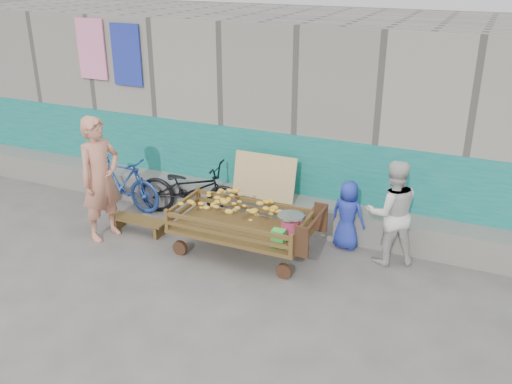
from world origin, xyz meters
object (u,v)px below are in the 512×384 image
at_px(banana_cart, 238,216).
at_px(vendor_man, 100,179).
at_px(bicycle_blue, 122,183).
at_px(woman, 392,213).
at_px(bicycle_dark, 190,189).
at_px(child, 348,215).
at_px(bench, 139,222).

height_order(banana_cart, vendor_man, vendor_man).
height_order(banana_cart, bicycle_blue, bicycle_blue).
xyz_separation_m(woman, bicycle_blue, (-4.40, -0.00, -0.29)).
bearing_deg(bicycle_dark, bicycle_blue, 92.21).
bearing_deg(woman, bicycle_blue, -26.28).
height_order(woman, child, woman).
distance_m(banana_cart, woman, 2.08).
bearing_deg(child, bicycle_blue, 12.43).
xyz_separation_m(bench, child, (3.01, 0.82, 0.34)).
xyz_separation_m(bench, bicycle_dark, (0.42, 0.85, 0.29)).
xyz_separation_m(woman, child, (-0.64, 0.17, -0.23)).
xyz_separation_m(vendor_man, bicycle_blue, (-0.38, 0.95, -0.48)).
xyz_separation_m(child, bicycle_blue, (-3.77, -0.17, -0.06)).
xyz_separation_m(child, bicycle_dark, (-2.59, 0.03, -0.05)).
xyz_separation_m(bench, vendor_man, (-0.38, -0.31, 0.76)).
height_order(bench, woman, woman).
height_order(bench, bicycle_dark, bicycle_dark).
height_order(vendor_man, child, vendor_man).
height_order(vendor_man, bicycle_blue, vendor_man).
distance_m(banana_cart, child, 1.56).
bearing_deg(vendor_man, bicycle_dark, -19.66).
height_order(banana_cart, bench, banana_cart).
bearing_deg(woman, child, -41.05).
relative_size(banana_cart, bicycle_blue, 1.38).
bearing_deg(bicycle_blue, vendor_man, -154.63).
height_order(vendor_man, bicycle_dark, vendor_man).
xyz_separation_m(vendor_man, child, (3.39, 1.13, -0.42)).
height_order(child, bicycle_dark, child).
xyz_separation_m(banana_cart, bicycle_dark, (-1.26, 0.85, -0.14)).
bearing_deg(bicycle_blue, child, -83.66).
relative_size(banana_cart, vendor_man, 1.11).
xyz_separation_m(vendor_man, woman, (4.02, 0.96, -0.19)).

